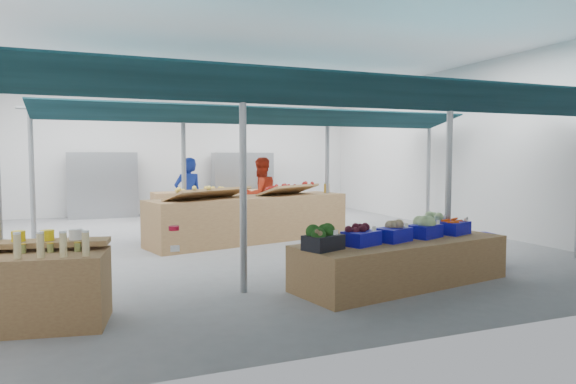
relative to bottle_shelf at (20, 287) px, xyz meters
name	(u,v)px	position (x,y,z in m)	size (l,w,h in m)	color
floor	(235,243)	(3.74, 4.48, -0.45)	(13.00, 13.00, 0.00)	slate
hall	(218,126)	(3.74, 5.92, 2.20)	(13.00, 13.00, 13.00)	silver
pole_grid	(297,161)	(4.49, 2.73, 1.36)	(10.00, 4.60, 3.00)	gray
awnings	(297,110)	(4.49, 2.73, 2.33)	(9.50, 7.08, 0.30)	black
back_shelving_left	(103,186)	(1.24, 10.48, 0.55)	(2.00, 0.50, 2.00)	#B23F33
back_shelving_right	(243,183)	(5.74, 10.48, 0.55)	(2.00, 0.50, 2.00)	#B23F33
bottle_shelf	(20,287)	(0.00, 0.00, 0.00)	(1.98, 1.41, 1.11)	brown
veg_counter	(402,262)	(5.07, 0.04, -0.12)	(3.40, 1.13, 0.66)	brown
fruit_counter	(251,219)	(4.16, 4.60, 0.05)	(4.68, 1.12, 1.00)	brown
far_counter	(225,203)	(4.85, 9.44, -0.04)	(4.53, 0.91, 0.82)	brown
crate_stack	(479,249)	(7.10, 0.68, -0.17)	(0.47, 0.33, 0.56)	#0E0E99
vendor_left	(188,197)	(2.96, 5.70, 0.49)	(0.68, 0.45, 1.87)	navy
vendor_right	(261,195)	(4.76, 5.70, 0.49)	(0.91, 0.71, 1.87)	red
crate_broccoli	(323,238)	(3.63, -0.23, 0.37)	(0.59, 0.51, 0.35)	black
crate_beets	(361,236)	(4.28, -0.11, 0.34)	(0.59, 0.51, 0.29)	#0E0E99
crate_celeriac	(393,232)	(4.88, 0.00, 0.36)	(0.59, 0.51, 0.31)	#0E0E99
crate_cabbage	(425,227)	(5.53, 0.13, 0.37)	(0.59, 0.51, 0.35)	#0E0E99
crate_carrots	(454,227)	(6.18, 0.25, 0.32)	(0.59, 0.51, 0.29)	#0E0E99
sparrow	(319,233)	(3.50, -0.38, 0.46)	(0.12, 0.09, 0.11)	brown
pole_ribbon	(174,230)	(1.62, -0.57, 0.63)	(0.12, 0.12, 0.28)	#B10B26
apple_heap_yellow	(208,191)	(3.11, 4.22, 0.72)	(2.00, 1.52, 0.27)	#997247
apple_heap_red	(288,188)	(5.11, 4.72, 0.72)	(1.65, 1.33, 0.27)	#997247
pineapple	(327,186)	(6.25, 5.01, 0.74)	(0.14, 0.14, 0.39)	#8C6019
crate_extra	(433,222)	(6.10, 0.67, 0.36)	(0.60, 0.51, 0.32)	#0E0E99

